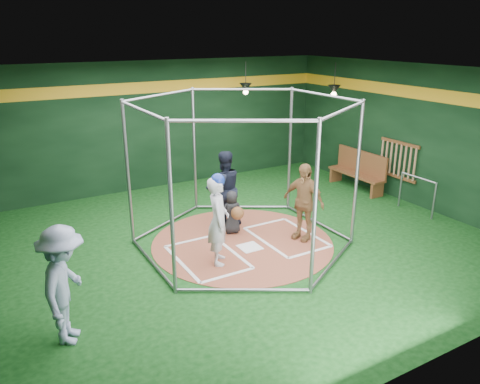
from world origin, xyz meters
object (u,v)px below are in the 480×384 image
dugout_bench (359,170)px  batter_figure (218,219)px  visitor_leopard (303,202)px  umpire (224,189)px

dugout_bench → batter_figure: bearing=-159.7°
visitor_leopard → umpire: 1.85m
visitor_leopard → umpire: umpire is taller
batter_figure → visitor_leopard: (2.05, 0.08, -0.05)m
batter_figure → visitor_leopard: bearing=2.2°
umpire → batter_figure: bearing=62.1°
batter_figure → dugout_bench: size_ratio=0.96×
visitor_leopard → dugout_bench: (3.42, 1.94, -0.29)m
visitor_leopard → dugout_bench: size_ratio=0.90×
dugout_bench → umpire: bearing=-174.4°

